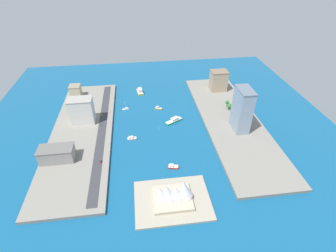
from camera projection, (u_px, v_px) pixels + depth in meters
ground_plane at (159, 127)px, 315.34m from camera, size 440.00×440.00×0.00m
quay_west at (231, 121)px, 324.24m from camera, size 70.00×240.00×3.38m
quay_east at (82, 132)px, 304.50m from camera, size 70.00×240.00×3.38m
peninsula_point at (172, 200)px, 223.51m from camera, size 65.72×49.88×2.00m
road_strip at (102, 129)px, 306.01m from camera, size 9.54×228.00×0.15m
tugboat_red at (173, 167)px, 257.06m from camera, size 12.12×7.11×3.78m
ferry_yellow_fast at (140, 91)px, 387.49m from camera, size 10.47×20.65×7.90m
sailboat_small_white at (126, 109)px, 349.10m from camera, size 9.25×4.82×12.24m
ferry_green_doubledeck at (174, 120)px, 324.22m from camera, size 24.00×17.48×5.44m
water_taxi_orange at (158, 108)px, 349.71m from camera, size 11.00×6.43×4.27m
yacht_sleek_gray at (132, 138)px, 294.74m from camera, size 11.88×5.35×4.01m
carpark_squat_concrete at (57, 154)px, 258.41m from camera, size 34.75×18.21×15.12m
hotel_broad_white at (82, 111)px, 310.01m from camera, size 28.93×18.62×32.19m
office_block_beige at (76, 91)px, 367.29m from camera, size 15.27×15.99×17.68m
apartment_midrise_tan at (218, 81)px, 382.02m from camera, size 24.62×19.28×30.04m
tower_tall_glass at (242, 110)px, 293.07m from camera, size 16.05×28.60×51.82m
taxi_yellow_cab at (102, 114)px, 332.03m from camera, size 1.99×5.20×1.48m
pickup_red at (100, 161)px, 258.89m from camera, size 1.89×4.94×1.60m
traffic_light_waterfront at (108, 110)px, 334.04m from camera, size 0.36×0.36×6.50m
opera_landmark at (173, 193)px, 218.33m from camera, size 34.62×29.48×23.48m
park_tree_cluster at (229, 105)px, 341.97m from camera, size 6.58×14.15×9.00m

